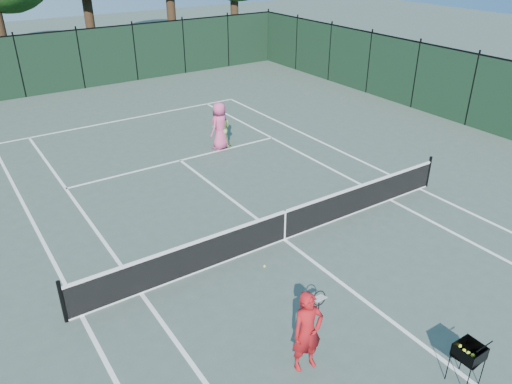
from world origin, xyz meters
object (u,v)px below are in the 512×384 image
ball_hopper (469,352)px  player_green (221,129)px  player_pink (220,126)px  loose_ball_midcourt (265,266)px  coach (308,332)px

ball_hopper → player_green: bearing=74.8°
player_pink → player_green: (0.11, 0.09, -0.16)m
player_pink → ball_hopper: (-1.96, -12.31, -0.18)m
player_pink → loose_ball_midcourt: size_ratio=26.89×
player_green → loose_ball_midcourt: 8.09m
coach → ball_hopper: size_ratio=1.94×
coach → player_pink: size_ratio=0.93×
coach → player_green: size_ratio=1.13×
player_green → player_pink: bearing=68.9°
loose_ball_midcourt → ball_hopper: bearing=-78.3°
coach → player_green: coach is taller
player_green → coach: bearing=99.1°
player_pink → player_green: player_pink is taller
player_pink → ball_hopper: bearing=56.9°
player_green → loose_ball_midcourt: size_ratio=22.22×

